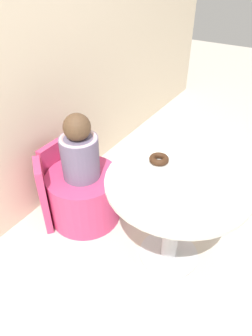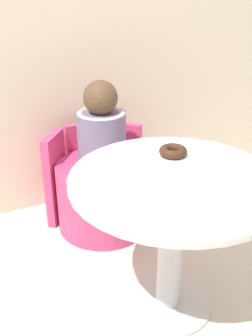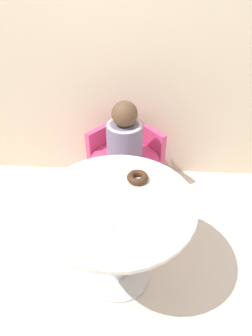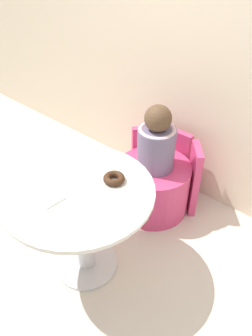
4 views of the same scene
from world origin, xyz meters
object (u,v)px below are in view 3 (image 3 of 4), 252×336
round_table (118,222)px  tub_chair (125,180)px  donut (138,177)px  child_figure (125,136)px

round_table → tub_chair: 0.80m
tub_chair → donut: (0.11, -0.56, 0.49)m
round_table → donut: 0.28m
child_figure → tub_chair: bearing=88.2°
round_table → child_figure: (-0.00, 0.74, 0.12)m
tub_chair → donut: donut is taller
child_figure → donut: size_ratio=3.97×
tub_chair → round_table: bearing=-89.8°
donut → round_table: bearing=-120.1°
child_figure → donut: 0.58m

